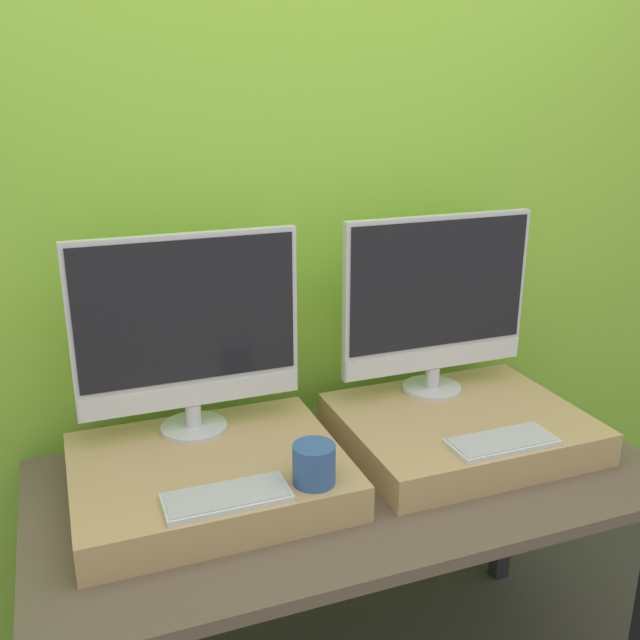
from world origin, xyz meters
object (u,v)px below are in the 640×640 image
Objects in this scene: keyboard_right at (502,442)px; mug at (314,464)px; monitor_right at (437,300)px; keyboard_left at (227,497)px; monitor_left at (188,329)px.

mug is at bearing 180.00° from keyboard_right.
mug reaches higher than keyboard_right.
monitor_right is 2.06× the size of keyboard_right.
monitor_right is at bearing 90.00° from keyboard_right.
keyboard_left is 0.68m from keyboard_right.
monitor_right is 0.43m from keyboard_right.
keyboard_left is 1.00× the size of keyboard_right.
keyboard_left and keyboard_right have the same top height.
monitor_right reaches higher than keyboard_left.
keyboard_right is at bearing 0.00° from keyboard_left.
keyboard_right is at bearing 0.00° from mug.
keyboard_right is (0.68, 0.00, 0.00)m from keyboard_left.
monitor_left reaches higher than keyboard_right.
keyboard_right is (0.68, -0.34, -0.26)m from monitor_left.
keyboard_left is at bearing 180.00° from keyboard_right.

